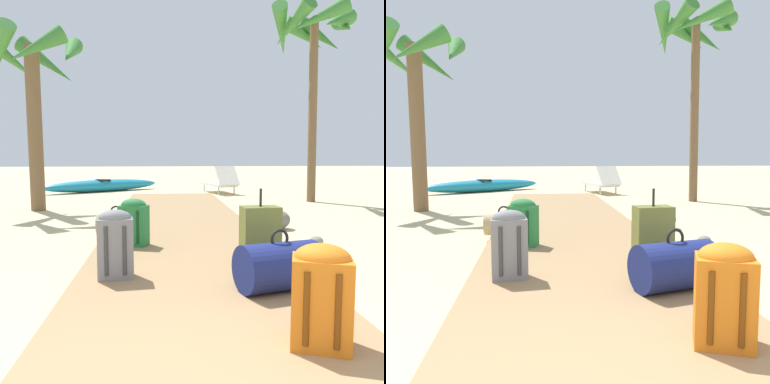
# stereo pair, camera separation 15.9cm
# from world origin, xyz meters

# --- Properties ---
(ground_plane) EXTENTS (60.00, 60.00, 0.00)m
(ground_plane) POSITION_xyz_m (0.00, 3.96, 0.00)
(ground_plane) COLOR #CCB789
(boardwalk) EXTENTS (2.15, 9.91, 0.08)m
(boardwalk) POSITION_xyz_m (0.00, 4.95, 0.04)
(boardwalk) COLOR #9E7A51
(boardwalk) RESTS_ON ground
(suitcase_olive) EXTENTS (0.37, 0.25, 0.77)m
(suitcase_olive) POSITION_xyz_m (0.64, 2.60, 0.38)
(suitcase_olive) COLOR olive
(suitcase_olive) RESTS_ON boardwalk
(duffel_bag_navy) EXTENTS (0.74, 0.55, 0.50)m
(duffel_bag_navy) POSITION_xyz_m (0.65, 2.00, 0.28)
(duffel_bag_navy) COLOR navy
(duffel_bag_navy) RESTS_ON boardwalk
(backpack_orange) EXTENTS (0.39, 0.34, 0.60)m
(backpack_orange) POSITION_xyz_m (0.61, 1.03, 0.40)
(backpack_orange) COLOR orange
(backpack_orange) RESTS_ON boardwalk
(backpack_green) EXTENTS (0.38, 0.29, 0.57)m
(backpack_green) POSITION_xyz_m (-0.62, 3.70, 0.38)
(backpack_green) COLOR #237538
(backpack_green) RESTS_ON boardwalk
(duffel_bag_tan) EXTENTS (0.53, 0.33, 0.40)m
(duffel_bag_tan) POSITION_xyz_m (-0.90, 4.37, 0.23)
(duffel_bag_tan) COLOR tan
(duffel_bag_tan) RESTS_ON boardwalk
(backpack_grey) EXTENTS (0.33, 0.25, 0.61)m
(backpack_grey) POSITION_xyz_m (-0.70, 2.43, 0.40)
(backpack_grey) COLOR slate
(backpack_grey) RESTS_ON boardwalk
(palm_tree_far_left) EXTENTS (2.14, 2.06, 3.67)m
(palm_tree_far_left) POSITION_xyz_m (-2.83, 7.43, 2.78)
(palm_tree_far_left) COLOR brown
(palm_tree_far_left) RESTS_ON ground
(palm_tree_far_right) EXTENTS (2.12, 2.04, 4.63)m
(palm_tree_far_right) POSITION_xyz_m (3.28, 8.50, 3.85)
(palm_tree_far_right) COLOR brown
(palm_tree_far_right) RESTS_ON ground
(lounge_chair) EXTENTS (0.98, 1.63, 0.81)m
(lounge_chair) POSITION_xyz_m (1.44, 10.64, 0.33)
(lounge_chair) COLOR white
(lounge_chair) RESTS_ON ground
(kayak) EXTENTS (3.43, 2.43, 0.38)m
(kayak) POSITION_xyz_m (-2.08, 11.46, 0.19)
(kayak) COLOR teal
(kayak) RESTS_ON ground
(rock_right_mid) EXTENTS (0.26, 0.26, 0.13)m
(rock_right_mid) POSITION_xyz_m (1.67, 3.83, 0.07)
(rock_right_mid) COLOR gray
(rock_right_mid) RESTS_ON ground
(rock_right_near) EXTENTS (0.52, 0.51, 0.30)m
(rock_right_near) POSITION_xyz_m (1.52, 5.03, 0.15)
(rock_right_near) COLOR slate
(rock_right_near) RESTS_ON ground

